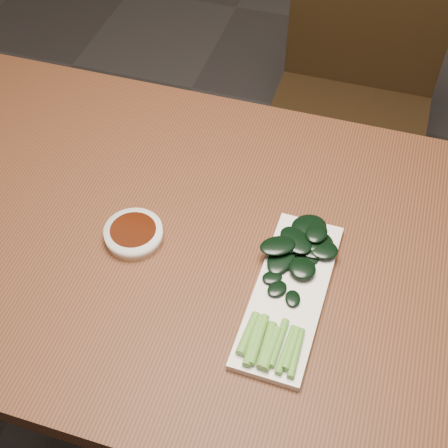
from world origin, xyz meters
TOP-DOWN VIEW (x-y plane):
  - ground at (0.00, 0.00)m, footprint 6.00×6.00m
  - table at (0.00, 0.00)m, footprint 1.40×0.80m
  - chair_far at (0.13, 0.83)m, footprint 0.45×0.45m
  - sauce_bowl at (-0.16, -0.04)m, footprint 0.10×0.10m
  - serving_plate at (0.14, -0.08)m, footprint 0.12×0.33m
  - gai_lan at (0.13, -0.05)m, footprint 0.14×0.34m

SIDE VIEW (x-z plane):
  - ground at x=0.00m, z-range 0.00..0.00m
  - chair_far at x=0.13m, z-range 0.04..0.93m
  - table at x=0.00m, z-range 0.30..1.05m
  - serving_plate at x=0.14m, z-range 0.75..0.76m
  - sauce_bowl at x=-0.16m, z-range 0.75..0.78m
  - gai_lan at x=0.13m, z-range 0.76..0.79m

